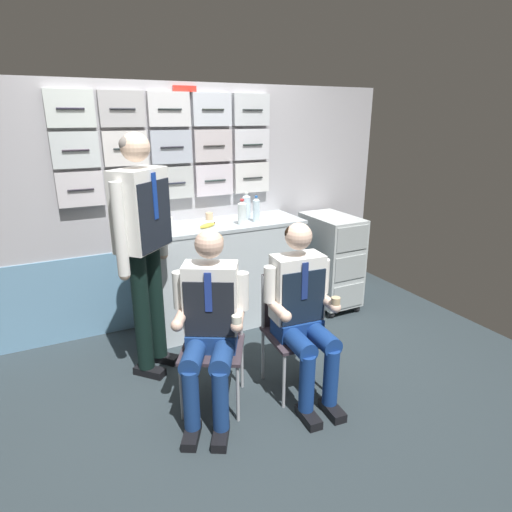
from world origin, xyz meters
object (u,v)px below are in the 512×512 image
object	(u,v)px
crew_member_left	(210,319)
folding_chair_center	(291,318)
coffee_cup_spare	(169,222)
water_bottle_short	(246,206)
crew_member_center	(302,307)
snack_banana	(207,225)
folding_chair_left	(214,330)
service_trolley	(330,259)
crew_member_standing	(143,234)

from	to	relation	value
crew_member_left	folding_chair_center	world-z (taller)	crew_member_left
coffee_cup_spare	water_bottle_short	bearing A→B (deg)	0.97
water_bottle_short	coffee_cup_spare	xyz separation A→B (m)	(-0.74, -0.01, -0.07)
folding_chair_center	water_bottle_short	size ratio (longest dim) A/B	3.45
crew_member_center	snack_banana	bearing A→B (deg)	101.49
folding_chair_left	crew_member_center	size ratio (longest dim) A/B	0.68
service_trolley	crew_member_center	distance (m)	1.56
coffee_cup_spare	snack_banana	bearing A→B (deg)	-30.58
folding_chair_left	coffee_cup_spare	world-z (taller)	coffee_cup_spare
crew_member_left	coffee_cup_spare	world-z (taller)	crew_member_left
crew_member_center	snack_banana	world-z (taller)	crew_member_center
water_bottle_short	service_trolley	bearing A→B (deg)	-13.74
water_bottle_short	snack_banana	distance (m)	0.50
service_trolley	crew_member_left	distance (m)	1.98
service_trolley	folding_chair_left	size ratio (longest dim) A/B	1.14
folding_chair_center	water_bottle_short	xyz separation A→B (m)	(0.21, 1.18, 0.58)
crew_member_standing	folding_chair_left	bearing A→B (deg)	-59.16
crew_member_standing	folding_chair_center	bearing A→B (deg)	-34.98
service_trolley	folding_chair_left	world-z (taller)	service_trolley
service_trolley	crew_member_standing	distance (m)	2.03
crew_member_left	snack_banana	distance (m)	1.17
folding_chair_left	water_bottle_short	bearing A→B (deg)	55.13
service_trolley	water_bottle_short	xyz separation A→B (m)	(-0.84, 0.20, 0.58)
folding_chair_left	water_bottle_short	xyz separation A→B (m)	(0.76, 1.09, 0.58)
folding_chair_center	coffee_cup_spare	bearing A→B (deg)	114.68
service_trolley	water_bottle_short	world-z (taller)	water_bottle_short
crew_member_center	crew_member_standing	bearing A→B (deg)	138.07
service_trolley	crew_member_standing	xyz separation A→B (m)	(-1.91, -0.36, 0.58)
service_trolley	folding_chair_left	xyz separation A→B (m)	(-1.60, -0.89, 0.00)
snack_banana	service_trolley	bearing A→B (deg)	-0.98
service_trolley	snack_banana	size ratio (longest dim) A/B	5.46
service_trolley	folding_chair_center	size ratio (longest dim) A/B	1.14
folding_chair_center	service_trolley	bearing A→B (deg)	42.91
crew_member_left	coffee_cup_spare	distance (m)	1.28
folding_chair_left	coffee_cup_spare	bearing A→B (deg)	88.95
coffee_cup_spare	crew_member_center	bearing A→B (deg)	-68.48
folding_chair_center	coffee_cup_spare	distance (m)	1.38
folding_chair_left	crew_member_standing	bearing A→B (deg)	120.84
folding_chair_center	folding_chair_left	bearing A→B (deg)	171.59
folding_chair_left	water_bottle_short	distance (m)	1.45
crew_member_standing	coffee_cup_spare	distance (m)	0.65
crew_member_left	coffee_cup_spare	bearing A→B (deg)	85.47
crew_member_left	water_bottle_short	bearing A→B (deg)	55.81
crew_member_center	coffee_cup_spare	size ratio (longest dim) A/B	14.55
crew_member_center	snack_banana	distance (m)	1.22
crew_member_standing	service_trolley	bearing A→B (deg)	10.78
coffee_cup_spare	folding_chair_center	bearing A→B (deg)	-65.32
service_trolley	water_bottle_short	bearing A→B (deg)	166.26
water_bottle_short	folding_chair_center	bearing A→B (deg)	-100.04
crew_member_left	snack_banana	xyz separation A→B (m)	(0.38, 1.05, 0.32)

